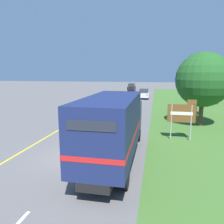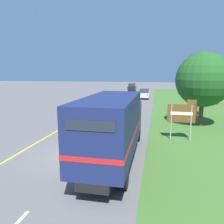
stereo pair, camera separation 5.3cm
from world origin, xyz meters
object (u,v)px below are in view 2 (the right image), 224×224
Objects in this scene: roadside_tree_mid at (197,90)px; highway_sign at (182,115)px; lead_car_silver_ahead at (144,94)px; horse_trailer_truck at (114,126)px; roadside_tree_far at (215,79)px; lead_car_white at (108,103)px; roadside_tree_near at (203,80)px; lead_car_black_ahead at (132,87)px.

highway_sign is at bearing -104.38° from roadside_tree_mid.
roadside_tree_mid is at bearing -66.41° from lead_car_silver_ahead.
horse_trailer_truck is 2.07× the size of roadside_tree_mid.
roadside_tree_far reaches higher than lead_car_silver_ahead.
lead_car_white is 0.70× the size of roadside_tree_near.
roadside_tree_near reaches higher than lead_car_silver_ahead.
roadside_tree_near reaches higher than horse_trailer_truck.
roadside_tree_near is at bearing -33.29° from lead_car_white.
lead_car_white is 12.32m from roadside_tree_near.
roadside_tree_near is 14.48m from roadside_tree_far.
lead_car_silver_ahead is at bearing 90.15° from horse_trailer_truck.
lead_car_silver_ahead is at bearing 74.34° from lead_car_white.
highway_sign is (7.97, -39.82, 0.82)m from lead_car_black_ahead.
highway_sign is (3.92, 4.77, -0.17)m from horse_trailer_truck.
roadside_tree_near is (6.09, 9.56, 2.10)m from horse_trailer_truck.
horse_trailer_truck is 1.35× the size of roadside_tree_near.
roadside_tree_near is at bearing -93.98° from roadside_tree_mid.
lead_car_black_ahead is at bearing 101.32° from highway_sign.
roadside_tree_far is at bearing -55.73° from lead_car_black_ahead.
roadside_tree_near is 1.53× the size of roadside_tree_mid.
lead_car_white is 13.76m from highway_sign.
roadside_tree_mid is at bearing -114.23° from roadside_tree_far.
lead_car_silver_ahead is at bearing 149.47° from roadside_tree_far.
lead_car_black_ahead is 31.80m from roadside_tree_mid.
roadside_tree_mid is at bearing 66.21° from horse_trailer_truck.
horse_trailer_truck is 2.01× the size of lead_car_silver_ahead.
lead_car_silver_ahead is 0.98× the size of lead_car_black_ahead.
roadside_tree_mid is (10.30, -1.47, 1.88)m from lead_car_white.
roadside_tree_near is at bearing -107.27° from roadside_tree_far.
highway_sign is 10.21m from roadside_tree_mid.
roadside_tree_near is at bearing 57.48° from horse_trailer_truck.
roadside_tree_far is at bearing 27.12° from lead_car_white.
lead_car_black_ahead is (-4.05, 44.59, -0.99)m from horse_trailer_truck.
highway_sign is at bearing -109.17° from roadside_tree_far.
lead_car_black_ahead is 0.79× the size of roadside_tree_far.
lead_car_white is at bearing 103.47° from horse_trailer_truck.
roadside_tree_near reaches higher than highway_sign.
lead_car_black_ahead is (-0.20, 28.50, 0.10)m from lead_car_white.
horse_trailer_truck is 25.65m from roadside_tree_far.
highway_sign is at bearing -114.42° from roadside_tree_near.
lead_car_silver_ahead is (3.78, 13.47, -0.00)m from lead_car_white.
roadside_tree_near reaches higher than lead_car_black_ahead.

